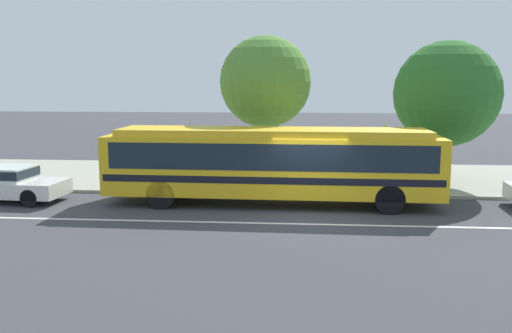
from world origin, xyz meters
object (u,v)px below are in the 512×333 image
(pedestrian_walking_along_curb, at_px, (198,164))
(bus_stop_sign, at_px, (384,149))
(transit_bus, at_px, (272,161))
(street_tree_near_stop, at_px, (265,82))
(pedestrian_waiting_near_sign, at_px, (200,163))
(street_tree_mid_block, at_px, (447,94))

(pedestrian_walking_along_curb, relative_size, bus_stop_sign, 0.66)
(transit_bus, relative_size, bus_stop_sign, 4.55)
(bus_stop_sign, relative_size, street_tree_near_stop, 0.42)
(pedestrian_waiting_near_sign, distance_m, pedestrian_walking_along_curb, 0.50)
(pedestrian_walking_along_curb, xyz_separation_m, bus_stop_sign, (7.32, 0.11, 0.66))
(street_tree_near_stop, bearing_deg, bus_stop_sign, -17.17)
(pedestrian_waiting_near_sign, height_order, bus_stop_sign, bus_stop_sign)
(bus_stop_sign, xyz_separation_m, street_tree_near_stop, (-4.73, 1.46, 2.56))
(street_tree_mid_block, bearing_deg, transit_bus, -150.12)
(transit_bus, relative_size, street_tree_mid_block, 2.00)
(transit_bus, bearing_deg, bus_stop_sign, 26.70)
(transit_bus, xyz_separation_m, bus_stop_sign, (4.24, 2.13, 0.20))
(transit_bus, bearing_deg, street_tree_near_stop, 97.77)
(transit_bus, relative_size, pedestrian_walking_along_curb, 6.90)
(bus_stop_sign, height_order, street_tree_mid_block, street_tree_mid_block)
(transit_bus, height_order, street_tree_near_stop, street_tree_near_stop)
(street_tree_near_stop, distance_m, street_tree_mid_block, 7.50)
(pedestrian_waiting_near_sign, distance_m, street_tree_near_stop, 4.30)
(pedestrian_walking_along_curb, bearing_deg, transit_bus, -33.40)
(pedestrian_waiting_near_sign, relative_size, street_tree_near_stop, 0.27)
(street_tree_near_stop, bearing_deg, transit_bus, -82.23)
(transit_bus, bearing_deg, street_tree_mid_block, 29.88)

